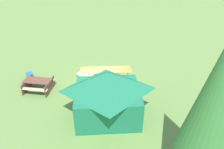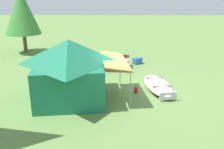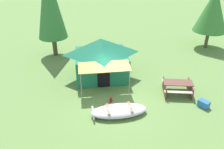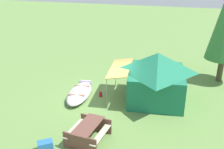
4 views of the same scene
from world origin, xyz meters
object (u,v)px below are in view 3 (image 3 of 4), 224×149
at_px(pine_tree_back_left, 213,10).
at_px(pine_tree_back_right, 49,2).
at_px(fuel_can, 111,100).
at_px(canvas_cabin_tent, 101,58).
at_px(cooler_box, 204,104).
at_px(picnic_table, 178,86).
at_px(beached_rowboat, 119,111).

height_order(pine_tree_back_left, pine_tree_back_right, pine_tree_back_right).
height_order(fuel_can, pine_tree_back_right, pine_tree_back_right).
distance_m(canvas_cabin_tent, cooler_box, 6.71).
height_order(picnic_table, pine_tree_back_right, pine_tree_back_right).
distance_m(beached_rowboat, fuel_can, 1.18).
bearing_deg(beached_rowboat, canvas_cabin_tent, 104.06).
xyz_separation_m(picnic_table, cooler_box, (1.11, -1.37, -0.27)).
bearing_deg(pine_tree_back_left, pine_tree_back_right, -173.01).
relative_size(canvas_cabin_tent, pine_tree_back_left, 0.90).
bearing_deg(pine_tree_back_right, cooler_box, -36.50).
distance_m(cooler_box, pine_tree_back_right, 12.35).
relative_size(cooler_box, fuel_can, 2.03).
bearing_deg(pine_tree_back_right, picnic_table, -33.96).
xyz_separation_m(canvas_cabin_tent, picnic_table, (4.53, -2.08, -0.91)).
distance_m(beached_rowboat, canvas_cabin_tent, 4.34).
xyz_separation_m(beached_rowboat, canvas_cabin_tent, (-1.02, 4.07, 1.14)).
height_order(beached_rowboat, cooler_box, beached_rowboat).
relative_size(canvas_cabin_tent, picnic_table, 2.47).
relative_size(cooler_box, pine_tree_back_right, 0.08).
distance_m(beached_rowboat, pine_tree_back_left, 12.30).
distance_m(beached_rowboat, pine_tree_back_right, 9.78).
relative_size(picnic_table, pine_tree_back_left, 0.37).
bearing_deg(fuel_can, beached_rowboat, -70.20).
xyz_separation_m(beached_rowboat, pine_tree_back_left, (7.74, 9.11, 2.93)).
bearing_deg(canvas_cabin_tent, cooler_box, -31.47).
bearing_deg(pine_tree_back_right, fuel_can, -55.86).
height_order(beached_rowboat, pine_tree_back_right, pine_tree_back_right).
bearing_deg(picnic_table, canvas_cabin_tent, 155.34).
height_order(picnic_table, cooler_box, picnic_table).
distance_m(canvas_cabin_tent, picnic_table, 5.06).
distance_m(beached_rowboat, cooler_box, 4.66).
relative_size(beached_rowboat, pine_tree_back_right, 0.45).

